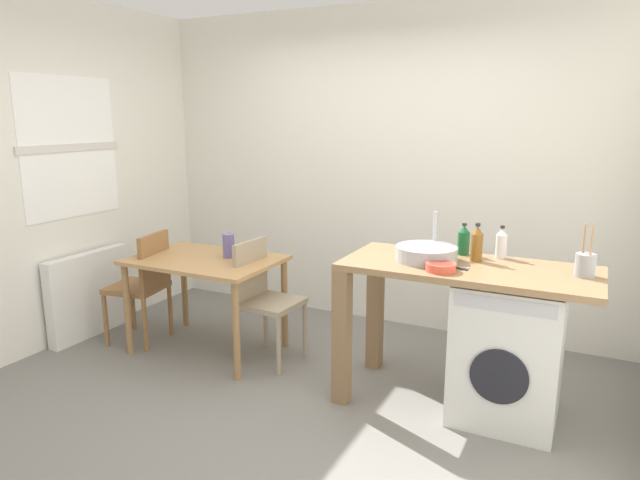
{
  "coord_description": "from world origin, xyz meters",
  "views": [
    {
      "loc": [
        1.69,
        -2.85,
        1.81
      ],
      "look_at": [
        0.04,
        0.45,
        0.98
      ],
      "focal_mm": 31.76,
      "sensor_mm": 36.0,
      "label": 1
    }
  ],
  "objects": [
    {
      "name": "wall_window_side",
      "position": [
        -2.15,
        0.0,
        1.35
      ],
      "size": [
        0.12,
        3.8,
        2.7
      ],
      "color": "silver",
      "rests_on": "ground_plane"
    },
    {
      "name": "scissors",
      "position": [
        0.97,
        0.38,
        0.92
      ],
      "size": [
        0.15,
        0.06,
        0.01
      ],
      "color": "#B2B2B7",
      "rests_on": "kitchen_counter"
    },
    {
      "name": "wall_back",
      "position": [
        0.0,
        1.75,
        1.35
      ],
      "size": [
        4.6,
        0.1,
        2.7
      ],
      "primitive_type": "cube",
      "color": "silver",
      "rests_on": "ground_plane"
    },
    {
      "name": "chair_person_seat",
      "position": [
        -1.5,
        0.39,
        0.51
      ],
      "size": [
        0.46,
        0.46,
        0.9
      ],
      "rotation": [
        0.0,
        0.0,
        1.74
      ],
      "color": "olive",
      "rests_on": "ground_plane"
    },
    {
      "name": "mixing_bowl",
      "position": [
        0.91,
        0.28,
        0.95
      ],
      "size": [
        0.18,
        0.18,
        0.05
      ],
      "color": "#D84C38",
      "rests_on": "kitchen_counter"
    },
    {
      "name": "chair_opposite",
      "position": [
        -0.47,
        0.53,
        0.51
      ],
      "size": [
        0.42,
        0.42,
        0.9
      ],
      "rotation": [
        0.0,
        0.0,
        -1.62
      ],
      "color": "gray",
      "rests_on": "ground_plane"
    },
    {
      "name": "tap",
      "position": [
        0.76,
        0.66,
        1.06
      ],
      "size": [
        0.02,
        0.02,
        0.28
      ],
      "primitive_type": "cylinder",
      "color": "#B2B2B7",
      "rests_on": "kitchen_counter"
    },
    {
      "name": "radiator",
      "position": [
        -2.02,
        0.3,
        0.35
      ],
      "size": [
        0.1,
        0.8,
        0.7
      ],
      "primitive_type": "cube",
      "color": "white",
      "rests_on": "ground_plane"
    },
    {
      "name": "vase",
      "position": [
        -0.8,
        0.58,
        0.83
      ],
      "size": [
        0.09,
        0.09,
        0.18
      ],
      "primitive_type": "cylinder",
      "color": "slate",
      "rests_on": "dining_table"
    },
    {
      "name": "bottle_tall_green",
      "position": [
        0.93,
        0.74,
        1.01
      ],
      "size": [
        0.08,
        0.08,
        0.21
      ],
      "color": "#19592D",
      "rests_on": "kitchen_counter"
    },
    {
      "name": "dining_table",
      "position": [
        -0.95,
        0.48,
        0.64
      ],
      "size": [
        1.1,
        0.76,
        0.74
      ],
      "color": "tan",
      "rests_on": "ground_plane"
    },
    {
      "name": "bottle_clear_small",
      "position": [
        1.16,
        0.76,
        1.01
      ],
      "size": [
        0.07,
        0.07,
        0.21
      ],
      "color": "silver",
      "rests_on": "kitchen_counter"
    },
    {
      "name": "kitchen_counter",
      "position": [
        0.81,
        0.48,
        0.76
      ],
      "size": [
        1.5,
        0.68,
        0.92
      ],
      "color": "olive",
      "rests_on": "ground_plane"
    },
    {
      "name": "sink_basin",
      "position": [
        0.76,
        0.48,
        0.97
      ],
      "size": [
        0.38,
        0.38,
        0.09
      ],
      "primitive_type": "cylinder",
      "color": "#9EA0A5",
      "rests_on": "kitchen_counter"
    },
    {
      "name": "washing_machine",
      "position": [
        1.29,
        0.48,
        0.43
      ],
      "size": [
        0.6,
        0.61,
        0.86
      ],
      "color": "silver",
      "rests_on": "ground_plane"
    },
    {
      "name": "ground_plane",
      "position": [
        0.0,
        0.0,
        0.0
      ],
      "size": [
        5.46,
        5.46,
        0.0
      ],
      "primitive_type": "plane",
      "color": "slate"
    },
    {
      "name": "bottle_squat_brown",
      "position": [
        1.04,
        0.6,
        1.03
      ],
      "size": [
        0.07,
        0.07,
        0.24
      ],
      "color": "brown",
      "rests_on": "kitchen_counter"
    },
    {
      "name": "utensil_crock",
      "position": [
        1.65,
        0.53,
        0.99
      ],
      "size": [
        0.11,
        0.11,
        0.3
      ],
      "color": "gray",
      "rests_on": "kitchen_counter"
    }
  ]
}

